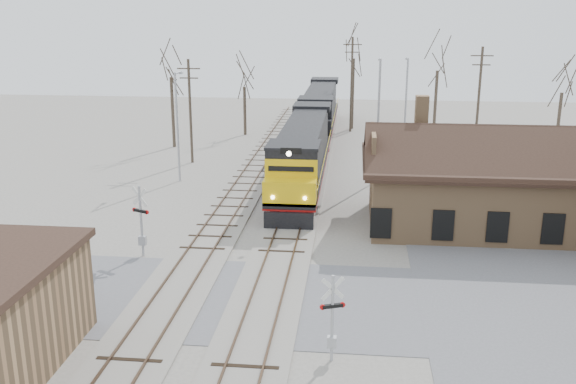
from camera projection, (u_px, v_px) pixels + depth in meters
The scene contains 20 objects.
ground at pixel (267, 300), 29.92m from camera, with size 140.00×140.00×0.00m, color #9B968C.
road at pixel (267, 300), 29.91m from camera, with size 60.00×9.00×0.03m, color #5C5C60.
track_main at pixel (296, 205), 44.24m from camera, with size 3.40×90.00×0.24m.
track_siding at pixel (232, 203), 44.70m from camera, with size 3.40×90.00×0.24m.
depot at pixel (485, 189), 39.52m from camera, with size 15.20×9.31×7.90m.
locomotive_lead at pixel (303, 153), 48.51m from camera, with size 3.29×22.05×4.90m.
locomotive_trailing at pixel (320, 109), 69.86m from camera, with size 3.29×22.05×4.64m.
crossbuck_near at pixel (332, 321), 24.31m from camera, with size 0.97×0.43×3.55m.
crossbuck_far at pixel (141, 223), 34.78m from camera, with size 1.07×0.54×3.99m.
streetlight_a at pixel (178, 121), 49.51m from camera, with size 0.25×2.04×8.47m.
streetlight_b at pixel (378, 114), 49.15m from camera, with size 0.25×2.04×9.53m.
streetlight_c at pixel (406, 100), 60.20m from camera, with size 0.25×2.04×8.74m.
utility_pole_a at pixel (190, 109), 55.50m from camera, with size 2.00×0.24×9.01m.
utility_pole_b at pixel (352, 83), 69.70m from camera, with size 2.00×0.24×10.24m.
utility_pole_c at pixel (479, 100), 58.04m from camera, with size 2.00×0.24×9.90m.
tree_a at pixel (170, 65), 61.10m from camera, with size 4.54×4.54×11.13m.
tree_b at pixel (244, 79), 67.78m from camera, with size 3.43×3.43×8.40m.
tree_c at pixel (354, 47), 70.42m from camera, with size 5.23×5.23×12.81m.
tree_d at pixel (438, 59), 65.78m from camera, with size 4.66×4.66×11.41m.
tree_e at pixel (563, 83), 59.34m from camera, with size 3.74×3.74×9.16m.
Camera 1 is at (3.87, -27.12, 13.07)m, focal length 40.00 mm.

